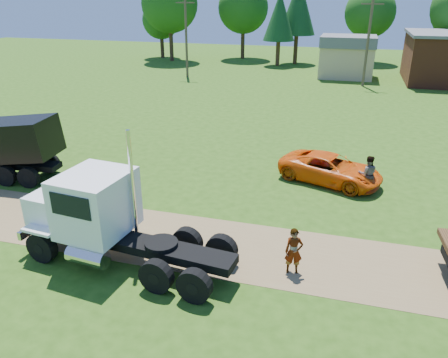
# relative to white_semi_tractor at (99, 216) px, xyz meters

# --- Properties ---
(ground) EXTENTS (140.00, 140.00, 0.00)m
(ground) POSITION_rel_white_semi_tractor_xyz_m (3.71, 1.86, -1.69)
(ground) COLOR #274A10
(ground) RESTS_ON ground
(dirt_track) EXTENTS (120.00, 4.20, 0.01)m
(dirt_track) POSITION_rel_white_semi_tractor_xyz_m (3.71, 1.86, -1.69)
(dirt_track) COLOR brown
(dirt_track) RESTS_ON ground
(white_semi_tractor) EXTENTS (8.36, 3.49, 4.96)m
(white_semi_tractor) POSITION_rel_white_semi_tractor_xyz_m (0.00, 0.00, 0.00)
(white_semi_tractor) COLOR black
(white_semi_tractor) RESTS_ON ground
(orange_pickup) EXTENTS (5.85, 4.08, 1.48)m
(orange_pickup) POSITION_rel_white_semi_tractor_xyz_m (7.87, 9.62, -0.95)
(orange_pickup) COLOR #E9570A
(orange_pickup) RESTS_ON ground
(spectator_a) EXTENTS (0.71, 0.55, 1.75)m
(spectator_a) POSITION_rel_white_semi_tractor_xyz_m (7.09, 0.92, -0.82)
(spectator_a) COLOR #999999
(spectator_a) RESTS_ON ground
(spectator_b) EXTENTS (1.01, 0.83, 1.92)m
(spectator_b) POSITION_rel_white_semi_tractor_xyz_m (9.70, 8.85, -0.74)
(spectator_b) COLOR #999999
(spectator_b) RESTS_ON ground
(tan_shed) EXTENTS (6.20, 5.40, 4.70)m
(tan_shed) POSITION_rel_white_semi_tractor_xyz_m (7.71, 41.86, 0.73)
(tan_shed) COLOR tan
(tan_shed) RESTS_ON ground
(utility_poles) EXTENTS (42.20, 0.28, 9.00)m
(utility_poles) POSITION_rel_white_semi_tractor_xyz_m (9.71, 36.86, 3.02)
(utility_poles) COLOR brown
(utility_poles) RESTS_ON ground
(tree_row) EXTENTS (56.80, 13.44, 11.71)m
(tree_row) POSITION_rel_white_semi_tractor_xyz_m (6.01, 51.48, 5.43)
(tree_row) COLOR #332315
(tree_row) RESTS_ON ground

